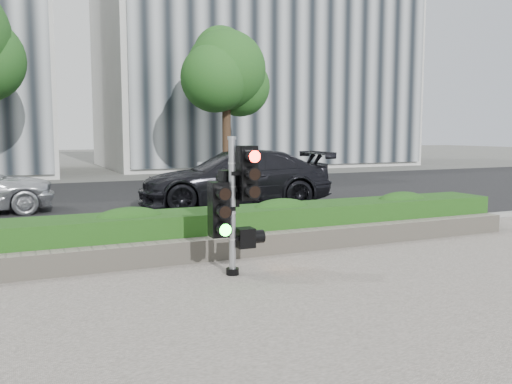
% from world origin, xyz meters
% --- Properties ---
extents(ground, '(120.00, 120.00, 0.00)m').
position_xyz_m(ground, '(0.00, 0.00, 0.00)').
color(ground, '#51514C').
rests_on(ground, ground).
extents(sidewalk, '(16.00, 11.00, 0.03)m').
position_xyz_m(sidewalk, '(0.00, -2.50, 0.01)').
color(sidewalk, '#9E9389').
rests_on(sidewalk, ground).
extents(road, '(60.00, 13.00, 0.02)m').
position_xyz_m(road, '(0.00, 10.00, 0.01)').
color(road, black).
rests_on(road, ground).
extents(curb, '(60.00, 0.25, 0.12)m').
position_xyz_m(curb, '(0.00, 3.15, 0.06)').
color(curb, gray).
rests_on(curb, ground).
extents(stone_wall, '(12.00, 0.32, 0.34)m').
position_xyz_m(stone_wall, '(0.00, 1.90, 0.20)').
color(stone_wall, gray).
rests_on(stone_wall, sidewalk).
extents(hedge, '(12.00, 1.00, 0.68)m').
position_xyz_m(hedge, '(0.00, 2.55, 0.37)').
color(hedge, '#2C7223').
rests_on(hedge, sidewalk).
extents(building_right, '(18.00, 10.00, 12.00)m').
position_xyz_m(building_right, '(11.00, 25.00, 6.00)').
color(building_right, '#B7B7B2').
rests_on(building_right, ground).
extents(tree_right, '(4.10, 3.58, 6.53)m').
position_xyz_m(tree_right, '(5.48, 15.55, 4.48)').
color(tree_right, black).
rests_on(tree_right, ground).
extents(traffic_signal, '(0.67, 0.49, 1.94)m').
position_xyz_m(traffic_signal, '(-0.08, 0.93, 1.10)').
color(traffic_signal, black).
rests_on(traffic_signal, sidewalk).
extents(car_dark, '(5.42, 2.68, 1.52)m').
position_xyz_m(car_dark, '(2.66, 7.58, 0.78)').
color(car_dark, black).
rests_on(car_dark, road).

